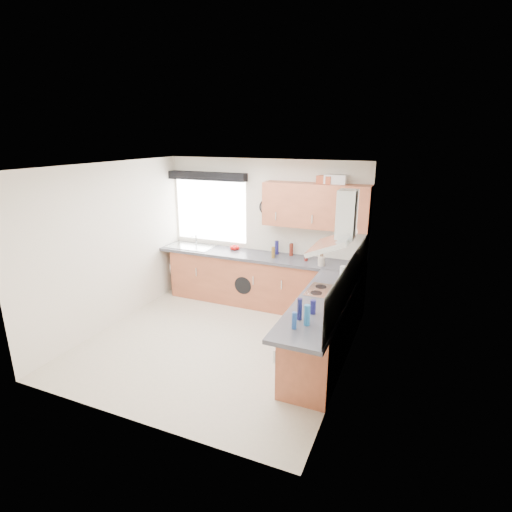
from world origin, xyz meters
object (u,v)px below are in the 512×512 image
at_px(extractor_hood, 339,228).
at_px(upper_cabinets, 316,206).
at_px(oven, 326,326).
at_px(washing_machine, 250,280).

relative_size(extractor_hood, upper_cabinets, 0.46).
xyz_separation_m(extractor_hood, upper_cabinets, (-0.65, 1.33, 0.03)).
relative_size(oven, upper_cabinets, 0.50).
height_order(extractor_hood, upper_cabinets, upper_cabinets).
relative_size(oven, extractor_hood, 1.09).
distance_m(extractor_hood, washing_machine, 2.52).
bearing_deg(washing_machine, oven, -39.64).
xyz_separation_m(oven, washing_machine, (-1.65, 1.22, -0.00)).
height_order(oven, upper_cabinets, upper_cabinets).
bearing_deg(extractor_hood, washing_machine, 145.12).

